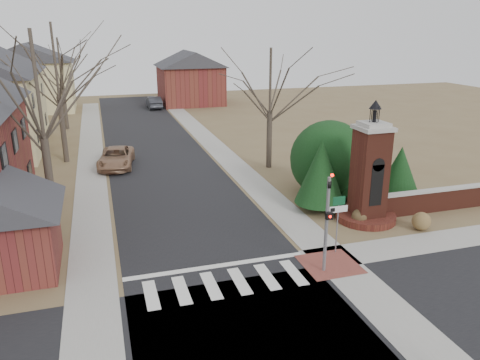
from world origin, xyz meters
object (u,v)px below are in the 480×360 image
object	(u,v)px
sign_post	(338,213)
pickup_truck	(116,158)
traffic_signal_pole	(327,215)
brick_gate_monument	(369,182)
distant_car	(154,102)

from	to	relation	value
sign_post	pickup_truck	size ratio (longest dim) A/B	0.54
traffic_signal_pole	pickup_truck	bearing A→B (deg)	112.14
sign_post	brick_gate_monument	bearing A→B (deg)	41.42
sign_post	distant_car	xyz separation A→B (m)	(-2.91, 43.58, -1.19)
brick_gate_monument	distant_car	world-z (taller)	brick_gate_monument
traffic_signal_pole	brick_gate_monument	bearing A→B (deg)	43.24
brick_gate_monument	pickup_truck	xyz separation A→B (m)	(-12.34, 14.36, -1.45)
pickup_truck	traffic_signal_pole	bearing A→B (deg)	-59.05
sign_post	brick_gate_monument	distance (m)	4.55
traffic_signal_pole	sign_post	bearing A→B (deg)	47.57
traffic_signal_pole	distant_car	distance (m)	45.06
traffic_signal_pole	distant_car	xyz separation A→B (m)	(-1.62, 44.99, -1.82)
brick_gate_monument	pickup_truck	bearing A→B (deg)	130.67
sign_post	pickup_truck	distance (m)	19.57
sign_post	brick_gate_monument	size ratio (longest dim) A/B	0.42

